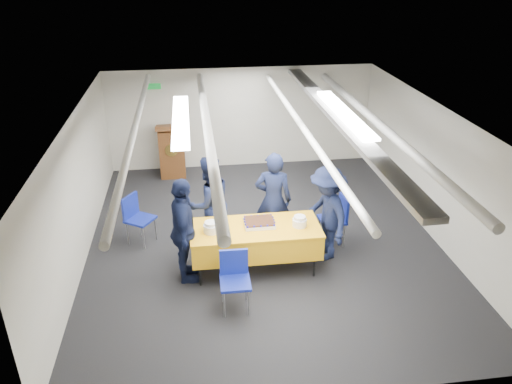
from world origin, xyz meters
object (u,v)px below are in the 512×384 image
(sailor_c, at_px, (184,231))
(sailor_d, at_px, (327,213))
(chair_right, at_px, (337,215))
(serving_table, at_px, (255,239))
(chair_near, at_px, (235,274))
(sailor_a, at_px, (273,200))
(podium, at_px, (172,150))
(sheet_cake, at_px, (259,222))
(chair_left, at_px, (136,214))
(sailor_b, at_px, (209,204))

(sailor_c, height_order, sailor_d, sailor_c)
(sailor_d, bearing_deg, chair_right, 128.48)
(serving_table, relative_size, chair_near, 2.31)
(sailor_a, bearing_deg, podium, -48.38)
(sheet_cake, height_order, chair_right, chair_right)
(chair_left, height_order, sailor_b, sailor_b)
(sailor_a, xyz_separation_m, sailor_c, (-1.49, -0.83, -0.00))
(sailor_a, xyz_separation_m, sailor_b, (-1.07, 0.04, -0.01))
(chair_right, height_order, sailor_c, sailor_c)
(sheet_cake, xyz_separation_m, chair_left, (-1.99, 1.06, -0.28))
(serving_table, bearing_deg, chair_left, 149.55)
(serving_table, height_order, sheet_cake, sheet_cake)
(chair_near, xyz_separation_m, sailor_a, (0.81, 1.58, 0.32))
(chair_near, relative_size, chair_right, 1.00)
(sailor_c, bearing_deg, sailor_d, -84.46)
(sheet_cake, height_order, sailor_b, sailor_b)
(serving_table, relative_size, chair_right, 2.31)
(chair_near, distance_m, chair_right, 2.42)
(podium, xyz_separation_m, chair_near, (0.93, -4.76, -0.08))
(podium, xyz_separation_m, sailor_a, (1.74, -3.18, 0.23))
(sheet_cake, distance_m, chair_right, 1.56)
(chair_left, distance_m, sailor_d, 3.25)
(sailor_b, relative_size, sailor_d, 1.04)
(sailor_b, bearing_deg, sheet_cake, 110.07)
(serving_table, height_order, podium, podium)
(sheet_cake, bearing_deg, podium, 110.25)
(chair_right, relative_size, sailor_b, 0.52)
(serving_table, xyz_separation_m, sailor_a, (0.40, 0.73, 0.29))
(chair_right, relative_size, sailor_d, 0.54)
(serving_table, bearing_deg, chair_near, -115.50)
(podium, xyz_separation_m, sailor_d, (2.53, -3.68, 0.19))
(serving_table, distance_m, chair_right, 1.63)
(sheet_cake, bearing_deg, sailor_c, -171.42)
(chair_near, distance_m, sailor_d, 1.95)
(chair_right, distance_m, sailor_d, 0.58)
(sailor_a, bearing_deg, sailor_c, 42.04)
(serving_table, height_order, chair_left, chair_left)
(chair_left, bearing_deg, serving_table, -30.45)
(chair_near, bearing_deg, podium, 101.11)
(chair_near, height_order, sailor_c, sailor_c)
(chair_near, bearing_deg, sailor_a, 62.92)
(sheet_cake, bearing_deg, chair_right, 21.47)
(serving_table, relative_size, sailor_c, 1.19)
(sheet_cake, bearing_deg, sailor_d, 7.86)
(serving_table, distance_m, chair_near, 0.95)
(sailor_c, bearing_deg, chair_left, 31.17)
(chair_right, relative_size, sailor_a, 0.51)
(sailor_a, bearing_deg, chair_near, 75.77)
(sailor_d, bearing_deg, sailor_a, -136.76)
(sheet_cake, distance_m, chair_left, 2.27)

